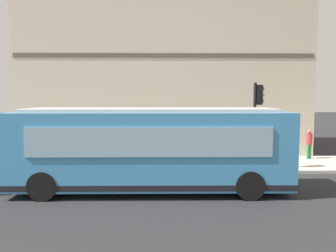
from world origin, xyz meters
name	(u,v)px	position (x,y,z in m)	size (l,w,h in m)	color
ground	(167,191)	(0.00, 0.00, 0.00)	(120.00, 120.00, 0.00)	#262628
sidewalk_curb	(165,165)	(4.49, 0.00, 0.07)	(3.78, 40.00, 0.15)	#B2ADA3
building_corner	(164,70)	(10.27, 0.00, 5.18)	(7.82, 16.69, 10.38)	beige
city_bus_nearside	(150,150)	(-0.01, 0.61, 1.55)	(2.68, 10.06, 3.07)	#3F8CC6
traffic_light_near_corner	(257,109)	(2.99, -4.18, 2.91)	(0.32, 0.49, 3.97)	black
fire_hydrant	(248,154)	(4.99, -4.32, 0.51)	(0.35, 0.35, 0.74)	red
pedestrian_near_hydrant	(309,142)	(5.57, -7.74, 1.04)	(0.32, 0.32, 1.56)	#3F8C4C
pedestrian_near_building_entrance	(200,149)	(3.25, -1.59, 1.05)	(0.32, 0.32, 1.57)	#3359A5
pedestrian_walking_along_curb	(126,142)	(5.62, 2.05, 1.06)	(0.32, 0.32, 1.59)	#8C3F8C
pedestrian_by_light_pole	(265,145)	(4.36, -4.99, 1.09)	(0.32, 0.32, 1.64)	#8C3F8C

